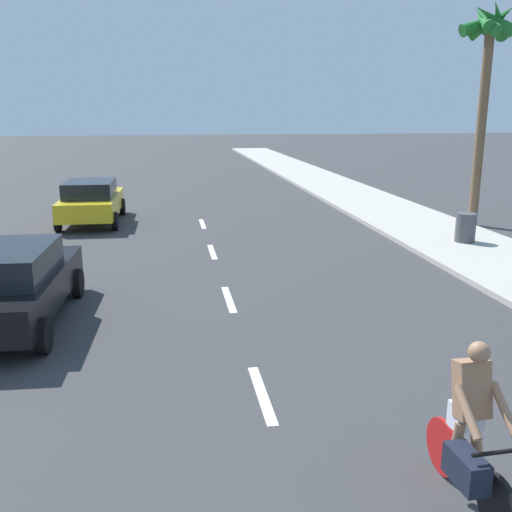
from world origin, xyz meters
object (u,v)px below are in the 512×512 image
at_px(palm_tree_far, 489,48).
at_px(cyclist, 470,434).
at_px(parked_car_black, 9,283).
at_px(trash_bin_far, 466,228).
at_px(parked_car_yellow, 91,200).

bearing_deg(palm_tree_far, cyclist, -119.35).
xyz_separation_m(parked_car_black, trash_bin_far, (12.02, 4.83, -0.26)).
height_order(cyclist, parked_car_yellow, cyclist).
relative_size(parked_car_yellow, trash_bin_far, 5.21).
height_order(parked_car_black, trash_bin_far, parked_car_black).
xyz_separation_m(parked_car_yellow, trash_bin_far, (11.69, -5.61, -0.26)).
distance_m(parked_car_black, parked_car_yellow, 10.45).
xyz_separation_m(palm_tree_far, trash_bin_far, (-1.94, -3.01, -5.49)).
height_order(palm_tree_far, trash_bin_far, palm_tree_far).
bearing_deg(parked_car_yellow, palm_tree_far, -9.72).
height_order(parked_car_black, parked_car_yellow, same).
distance_m(parked_car_black, trash_bin_far, 12.96).
xyz_separation_m(cyclist, trash_bin_far, (6.00, 11.12, -0.25)).
bearing_deg(trash_bin_far, palm_tree_far, 57.15).
relative_size(parked_car_black, palm_tree_far, 0.60).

